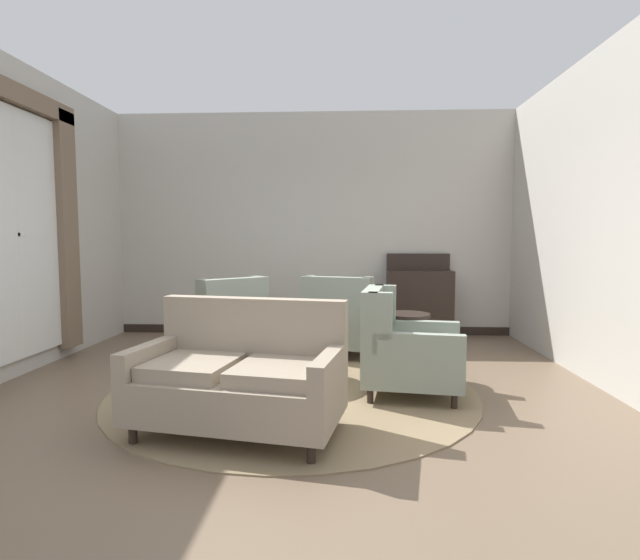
{
  "coord_description": "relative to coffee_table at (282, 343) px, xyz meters",
  "views": [
    {
      "loc": [
        0.46,
        -4.17,
        1.41
      ],
      "look_at": [
        0.24,
        0.39,
        1.03
      ],
      "focal_mm": 27.73,
      "sensor_mm": 36.0,
      "label": 1
    }
  ],
  "objects": [
    {
      "name": "armchair_far_left",
      "position": [
        0.58,
        1.12,
        0.03
      ],
      "size": [
        1.0,
        1.01,
        0.98
      ],
      "rotation": [
        0.0,
        0.0,
        2.87
      ],
      "color": "gray",
      "rests_on": "ground"
    },
    {
      "name": "baseboard_back",
      "position": [
        0.14,
        2.51,
        -0.33
      ],
      "size": [
        5.84,
        0.03,
        0.12
      ],
      "primitive_type": "cube",
      "color": "black",
      "rests_on": "ground"
    },
    {
      "name": "armchair_beside_settee",
      "position": [
        1.15,
        -0.36,
        0.03
      ],
      "size": [
        0.96,
        0.87,
        0.97
      ],
      "rotation": [
        0.0,
        0.0,
        7.71
      ],
      "color": "gray",
      "rests_on": "ground"
    },
    {
      "name": "coffee_table",
      "position": [
        0.0,
        0.0,
        0.0
      ],
      "size": [
        0.96,
        0.96,
        0.46
      ],
      "color": "black",
      "rests_on": "ground"
    },
    {
      "name": "settee",
      "position": [
        -0.15,
        -1.28,
        0.02
      ],
      "size": [
        1.59,
        1.07,
        0.96
      ],
      "rotation": [
        0.0,
        0.0,
        -0.19
      ],
      "color": "gray",
      "rests_on": "ground"
    },
    {
      "name": "window_with_curtains",
      "position": [
        -2.68,
        0.11,
        1.23
      ],
      "size": [
        0.12,
        1.98,
        2.82
      ],
      "color": "silver"
    },
    {
      "name": "armchair_near_window",
      "position": [
        -0.78,
        0.86,
        0.03
      ],
      "size": [
        1.14,
        1.14,
        0.97
      ],
      "rotation": [
        0.0,
        0.0,
        3.89
      ],
      "color": "gray",
      "rests_on": "ground"
    },
    {
      "name": "ground",
      "position": [
        0.14,
        -0.58,
        -0.39
      ],
      "size": [
        8.82,
        8.82,
        0.0
      ],
      "primitive_type": "plane",
      "color": "brown"
    },
    {
      "name": "area_rug",
      "position": [
        0.14,
        -0.28,
        -0.38
      ],
      "size": [
        3.36,
        3.36,
        0.01
      ],
      "primitive_type": "cylinder",
      "color": "#847051",
      "rests_on": "ground"
    },
    {
      "name": "sideboard",
      "position": [
        1.68,
        2.27,
        0.16
      ],
      "size": [
        0.9,
        0.41,
        1.2
      ],
      "color": "black",
      "rests_on": "ground"
    },
    {
      "name": "side_table",
      "position": [
        1.24,
        0.19,
        0.01
      ],
      "size": [
        0.47,
        0.47,
        0.66
      ],
      "color": "black",
      "rests_on": "ground"
    },
    {
      "name": "porcelain_vase",
      "position": [
        0.04,
        -0.04,
        0.23
      ],
      "size": [
        0.17,
        0.17,
        0.37
      ],
      "color": "#384C93",
      "rests_on": "coffee_table"
    },
    {
      "name": "wall_right",
      "position": [
        3.06,
        0.36,
        1.23
      ],
      "size": [
        0.08,
        4.41,
        3.25
      ],
      "primitive_type": "cube",
      "color": "#BCB7AD",
      "rests_on": "ground"
    },
    {
      "name": "wall_left",
      "position": [
        -2.78,
        0.36,
        1.23
      ],
      "size": [
        0.08,
        4.41,
        3.25
      ],
      "primitive_type": "cube",
      "color": "#BCB7AD",
      "rests_on": "ground"
    },
    {
      "name": "wall_back",
      "position": [
        0.14,
        2.57,
        1.23
      ],
      "size": [
        6.0,
        0.08,
        3.25
      ],
      "primitive_type": "cube",
      "color": "#BCB7AD",
      "rests_on": "ground"
    }
  ]
}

